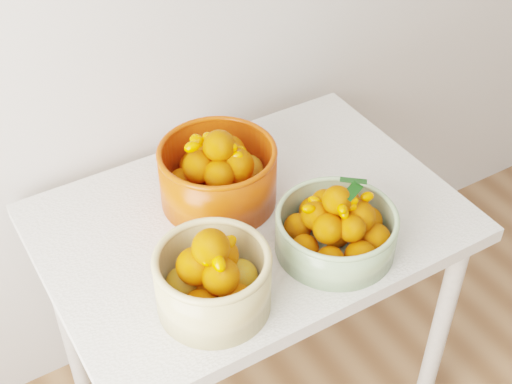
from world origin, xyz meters
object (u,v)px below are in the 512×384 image
Objects in this scene: table at (251,245)px; bowl_green at (337,228)px; bowl_orange at (218,173)px; bowl_cream at (213,279)px.

bowl_green reaches higher than table.
bowl_green is at bearing -58.99° from table.
bowl_cream is at bearing -120.39° from bowl_orange.
bowl_orange is (0.17, 0.30, 0.00)m from bowl_cream.
bowl_cream is 0.32m from bowl_green.
bowl_green is at bearing 1.24° from bowl_cream.
bowl_cream reaches higher than table.
table is 0.21m from bowl_orange.
bowl_green is at bearing -62.75° from bowl_orange.
bowl_orange is at bearing 59.61° from bowl_cream.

